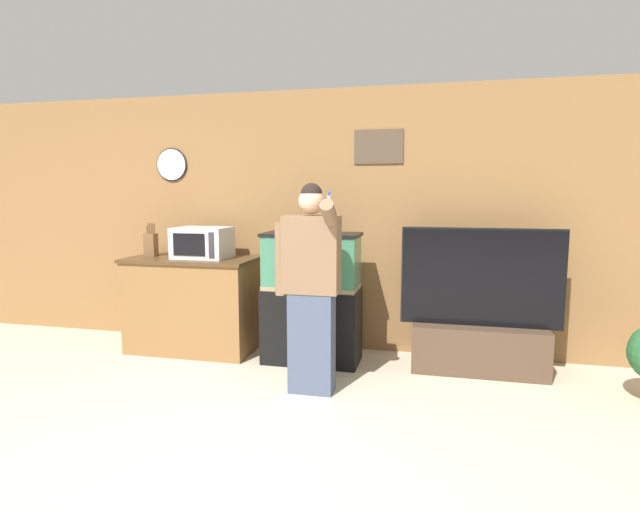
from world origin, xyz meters
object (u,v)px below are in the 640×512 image
(counter_island, at_px, (193,304))
(knife_block, at_px, (151,244))
(person_standing, at_px, (310,285))
(tv_on_stand, at_px, (479,331))
(aquarium_on_stand, at_px, (312,298))
(microwave, at_px, (203,243))

(counter_island, xyz_separation_m, knife_block, (-0.46, 0.02, 0.60))
(person_standing, bearing_deg, tv_on_stand, 29.70)
(aquarium_on_stand, bearing_deg, microwave, 175.97)
(microwave, bearing_deg, counter_island, -177.97)
(microwave, xyz_separation_m, person_standing, (1.30, -0.78, -0.23))
(tv_on_stand, bearing_deg, person_standing, -150.30)
(microwave, bearing_deg, knife_block, 178.30)
(knife_block, xyz_separation_m, tv_on_stand, (3.23, -0.03, -0.70))
(counter_island, distance_m, person_standing, 1.66)
(microwave, distance_m, tv_on_stand, 2.74)
(microwave, height_order, person_standing, person_standing)
(tv_on_stand, bearing_deg, knife_block, 179.47)
(microwave, distance_m, person_standing, 1.53)
(knife_block, height_order, tv_on_stand, tv_on_stand)
(aquarium_on_stand, relative_size, tv_on_stand, 0.88)
(microwave, height_order, aquarium_on_stand, microwave)
(microwave, distance_m, aquarium_on_stand, 1.24)
(microwave, bearing_deg, person_standing, -31.01)
(aquarium_on_stand, relative_size, person_standing, 0.73)
(counter_island, distance_m, tv_on_stand, 2.77)
(aquarium_on_stand, height_order, person_standing, person_standing)
(counter_island, distance_m, aquarium_on_stand, 1.26)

